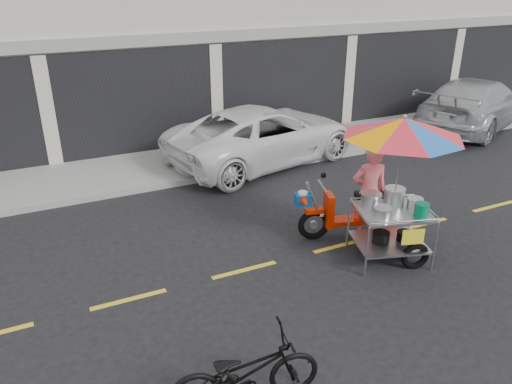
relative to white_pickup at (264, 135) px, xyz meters
name	(u,v)px	position (x,y,z in m)	size (l,w,h in m)	color
ground	(341,245)	(-0.66, -4.70, -0.75)	(90.00, 90.00, 0.00)	black
sidewalk	(230,153)	(-0.66, 0.80, -0.67)	(45.00, 3.00, 0.15)	gray
centerline	(341,245)	(-0.66, -4.70, -0.74)	(42.00, 0.10, 0.01)	gold
white_pickup	(264,135)	(0.00, 0.00, 0.00)	(2.48, 5.38, 1.49)	white
silver_pickup	(475,103)	(7.56, -0.06, 0.05)	(2.24, 5.52, 1.60)	silver
near_bicycle	(245,372)	(-3.82, -7.35, -0.27)	(0.63, 1.82, 0.96)	black
food_vendor_rig	(387,165)	(-0.09, -5.06, 0.91)	(2.60, 2.60, 2.64)	black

